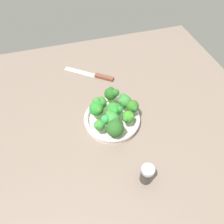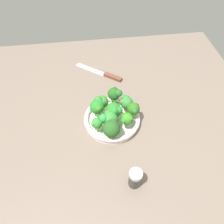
{
  "view_description": "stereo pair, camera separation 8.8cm",
  "coord_description": "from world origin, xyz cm",
  "px_view_note": "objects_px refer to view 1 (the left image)",
  "views": [
    {
      "loc": [
        -16.59,
        -52.12,
        73.8
      ],
      "look_at": [
        -0.59,
        2.17,
        6.4
      ],
      "focal_mm": 35.56,
      "sensor_mm": 36.0,
      "label": 1
    },
    {
      "loc": [
        -7.99,
        -53.94,
        73.8
      ],
      "look_at": [
        -0.59,
        2.17,
        6.4
      ],
      "focal_mm": 35.56,
      "sensor_mm": 36.0,
      "label": 2
    }
  ],
  "objects_px": {
    "broccoli_floret_0": "(115,127)",
    "broccoli_floret_5": "(100,103)",
    "bowl": "(112,119)",
    "broccoli_floret_9": "(133,107)",
    "broccoli_floret_4": "(124,101)",
    "broccoli_floret_7": "(114,110)",
    "broccoli_floret_1": "(111,119)",
    "broccoli_floret_3": "(97,108)",
    "broccoli_floret_6": "(111,94)",
    "pepper_shaker": "(147,174)",
    "knife": "(95,75)",
    "broccoli_floret_8": "(100,125)",
    "broccoli_floret_2": "(128,117)"
  },
  "relations": [
    {
      "from": "broccoli_floret_0",
      "to": "broccoli_floret_9",
      "type": "bearing_deg",
      "value": 39.44
    },
    {
      "from": "broccoli_floret_2",
      "to": "knife",
      "type": "relative_size",
      "value": 0.26
    },
    {
      "from": "broccoli_floret_9",
      "to": "broccoli_floret_7",
      "type": "bearing_deg",
      "value": -176.58
    },
    {
      "from": "broccoli_floret_1",
      "to": "broccoli_floret_8",
      "type": "xyz_separation_m",
      "value": [
        -0.05,
        -0.01,
        -0.01
      ]
    },
    {
      "from": "broccoli_floret_8",
      "to": "broccoli_floret_6",
      "type": "bearing_deg",
      "value": 58.12
    },
    {
      "from": "bowl",
      "to": "broccoli_floret_8",
      "type": "distance_m",
      "value": 0.1
    },
    {
      "from": "broccoli_floret_0",
      "to": "broccoli_floret_1",
      "type": "distance_m",
      "value": 0.04
    },
    {
      "from": "broccoli_floret_4",
      "to": "broccoli_floret_6",
      "type": "bearing_deg",
      "value": 128.58
    },
    {
      "from": "broccoli_floret_6",
      "to": "broccoli_floret_7",
      "type": "height_order",
      "value": "broccoli_floret_7"
    },
    {
      "from": "broccoli_floret_9",
      "to": "pepper_shaker",
      "type": "height_order",
      "value": "broccoli_floret_9"
    },
    {
      "from": "broccoli_floret_5",
      "to": "broccoli_floret_2",
      "type": "bearing_deg",
      "value": -47.45
    },
    {
      "from": "bowl",
      "to": "broccoli_floret_3",
      "type": "height_order",
      "value": "broccoli_floret_3"
    },
    {
      "from": "broccoli_floret_0",
      "to": "broccoli_floret_2",
      "type": "relative_size",
      "value": 1.26
    },
    {
      "from": "broccoli_floret_8",
      "to": "knife",
      "type": "relative_size",
      "value": 0.24
    },
    {
      "from": "bowl",
      "to": "broccoli_floret_0",
      "type": "bearing_deg",
      "value": -98.71
    },
    {
      "from": "broccoli_floret_9",
      "to": "knife",
      "type": "height_order",
      "value": "broccoli_floret_9"
    },
    {
      "from": "broccoli_floret_6",
      "to": "broccoli_floret_8",
      "type": "relative_size",
      "value": 1.31
    },
    {
      "from": "broccoli_floret_8",
      "to": "broccoli_floret_1",
      "type": "bearing_deg",
      "value": 12.37
    },
    {
      "from": "broccoli_floret_6",
      "to": "broccoli_floret_9",
      "type": "bearing_deg",
      "value": -54.1
    },
    {
      "from": "knife",
      "to": "broccoli_floret_7",
      "type": "bearing_deg",
      "value": -89.31
    },
    {
      "from": "broccoli_floret_2",
      "to": "broccoli_floret_5",
      "type": "xyz_separation_m",
      "value": [
        -0.09,
        0.09,
        0.01
      ]
    },
    {
      "from": "broccoli_floret_7",
      "to": "broccoli_floret_9",
      "type": "xyz_separation_m",
      "value": [
        0.08,
        0.0,
        -0.01
      ]
    },
    {
      "from": "broccoli_floret_0",
      "to": "broccoli_floret_5",
      "type": "bearing_deg",
      "value": 99.31
    },
    {
      "from": "bowl",
      "to": "broccoli_floret_8",
      "type": "xyz_separation_m",
      "value": [
        -0.06,
        -0.05,
        0.05
      ]
    },
    {
      "from": "broccoli_floret_5",
      "to": "broccoli_floret_9",
      "type": "distance_m",
      "value": 0.13
    },
    {
      "from": "broccoli_floret_4",
      "to": "pepper_shaker",
      "type": "distance_m",
      "value": 0.31
    },
    {
      "from": "broccoli_floret_5",
      "to": "broccoli_floret_6",
      "type": "height_order",
      "value": "broccoli_floret_6"
    },
    {
      "from": "broccoli_floret_2",
      "to": "broccoli_floret_8",
      "type": "distance_m",
      "value": 0.12
    },
    {
      "from": "bowl",
      "to": "broccoli_floret_1",
      "type": "xyz_separation_m",
      "value": [
        -0.02,
        -0.04,
        0.06
      ]
    },
    {
      "from": "broccoli_floret_5",
      "to": "pepper_shaker",
      "type": "bearing_deg",
      "value": -76.88
    },
    {
      "from": "broccoli_floret_5",
      "to": "broccoli_floret_6",
      "type": "relative_size",
      "value": 0.91
    },
    {
      "from": "bowl",
      "to": "broccoli_floret_3",
      "type": "relative_size",
      "value": 3.08
    },
    {
      "from": "broccoli_floret_5",
      "to": "broccoli_floret_9",
      "type": "height_order",
      "value": "broccoli_floret_5"
    },
    {
      "from": "broccoli_floret_1",
      "to": "knife",
      "type": "height_order",
      "value": "broccoli_floret_1"
    },
    {
      "from": "broccoli_floret_7",
      "to": "knife",
      "type": "relative_size",
      "value": 0.33
    },
    {
      "from": "broccoli_floret_3",
      "to": "broccoli_floret_9",
      "type": "height_order",
      "value": "broccoli_floret_3"
    },
    {
      "from": "broccoli_floret_5",
      "to": "broccoli_floret_7",
      "type": "bearing_deg",
      "value": -54.11
    },
    {
      "from": "broccoli_floret_7",
      "to": "broccoli_floret_5",
      "type": "bearing_deg",
      "value": 125.89
    },
    {
      "from": "bowl",
      "to": "broccoli_floret_9",
      "type": "relative_size",
      "value": 3.69
    },
    {
      "from": "broccoli_floret_4",
      "to": "broccoli_floret_7",
      "type": "relative_size",
      "value": 0.87
    },
    {
      "from": "broccoli_floret_0",
      "to": "knife",
      "type": "bearing_deg",
      "value": 87.82
    },
    {
      "from": "broccoli_floret_3",
      "to": "broccoli_floret_1",
      "type": "bearing_deg",
      "value": -60.34
    },
    {
      "from": "broccoli_floret_0",
      "to": "broccoli_floret_7",
      "type": "xyz_separation_m",
      "value": [
        0.02,
        0.08,
        0.0
      ]
    },
    {
      "from": "broccoli_floret_2",
      "to": "broccoli_floret_8",
      "type": "height_order",
      "value": "broccoli_floret_2"
    },
    {
      "from": "broccoli_floret_5",
      "to": "broccoli_floret_7",
      "type": "height_order",
      "value": "broccoli_floret_7"
    },
    {
      "from": "broccoli_floret_8",
      "to": "broccoli_floret_7",
      "type": "bearing_deg",
      "value": 33.19
    },
    {
      "from": "knife",
      "to": "broccoli_floret_9",
      "type": "bearing_deg",
      "value": -74.37
    },
    {
      "from": "broccoli_floret_1",
      "to": "pepper_shaker",
      "type": "xyz_separation_m",
      "value": [
        0.06,
        -0.23,
        -0.03
      ]
    },
    {
      "from": "bowl",
      "to": "broccoli_floret_2",
      "type": "distance_m",
      "value": 0.09
    },
    {
      "from": "broccoli_floret_4",
      "to": "broccoli_floret_5",
      "type": "distance_m",
      "value": 0.1
    }
  ]
}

